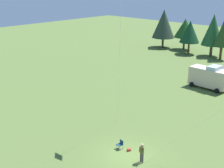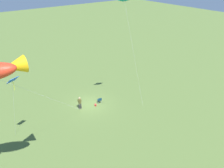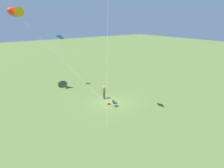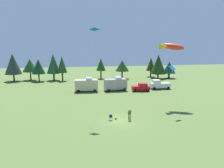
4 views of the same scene
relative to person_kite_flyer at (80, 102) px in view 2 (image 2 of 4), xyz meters
The scene contains 5 objects.
ground_plane 1.83m from the person_kite_flyer, behind, with size 160.00×160.00×0.00m, color #516831.
person_kite_flyer is the anchor object (origin of this frame).
folding_chair 2.86m from the person_kite_flyer, behind, with size 0.57×0.57×0.82m.
backpack_on_grass 2.25m from the person_kite_flyer, 161.84° to the left, with size 0.32×0.22×0.22m, color #A82C28.
kite_diamond_blue 10.08m from the person_kite_flyer, 16.19° to the left, with size 1.27×2.51×7.75m.
Camera 2 is at (12.43, 21.28, 16.31)m, focal length 35.00 mm.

